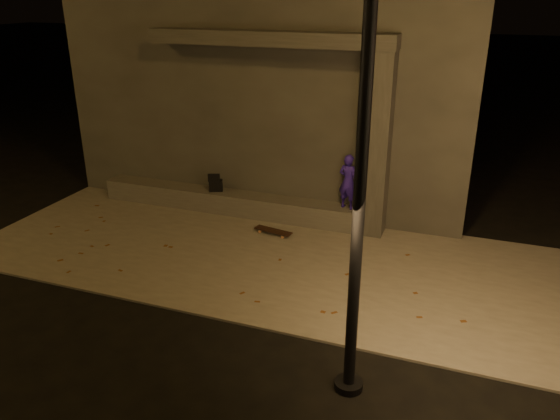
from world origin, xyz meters
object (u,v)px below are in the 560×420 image
at_px(column, 375,146).
at_px(skateboard, 273,231).
at_px(backpack, 216,185).
at_px(street_lamp_0, 369,35).
at_px(skateboarder, 348,182).

xyz_separation_m(column, skateboard, (-1.81, -0.82, -1.73)).
xyz_separation_m(backpack, street_lamp_0, (4.17, -4.74, 3.63)).
height_order(skateboarder, backpack, skateboarder).
bearing_deg(skateboarder, skateboard, 49.37).
xyz_separation_m(skateboarder, street_lamp_0, (1.19, -4.74, 3.20)).
bearing_deg(column, street_lamp_0, -81.70).
distance_m(column, skateboarder, 0.93).
distance_m(skateboard, street_lamp_0, 6.23).
bearing_deg(skateboarder, backpack, 17.43).
height_order(backpack, skateboard, backpack).
xyz_separation_m(skateboarder, skateboard, (-1.31, -0.82, -0.95)).
bearing_deg(backpack, skateboarder, -23.26).
height_order(backpack, street_lamp_0, street_lamp_0).
height_order(skateboarder, skateboard, skateboarder).
relative_size(column, skateboarder, 3.16).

